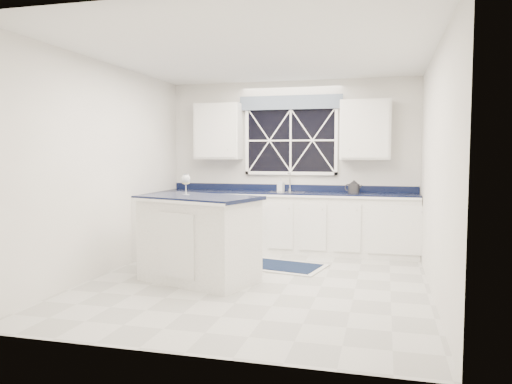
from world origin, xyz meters
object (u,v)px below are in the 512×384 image
(island, at_px, (199,238))
(soap_bottle, at_px, (281,184))
(kettle, at_px, (354,187))
(faucet, at_px, (290,181))
(dishwasher, at_px, (221,223))
(wine_glass, at_px, (186,180))

(island, height_order, soap_bottle, soap_bottle)
(island, xyz_separation_m, soap_bottle, (0.53, 2.28, 0.52))
(kettle, bearing_deg, island, -108.90)
(island, distance_m, kettle, 2.75)
(island, distance_m, soap_bottle, 2.40)
(faucet, relative_size, kettle, 1.11)
(faucet, relative_size, island, 0.19)
(dishwasher, xyz_separation_m, wine_glass, (0.21, -1.95, 0.80))
(soap_bottle, bearing_deg, faucet, -6.00)
(faucet, distance_m, kettle, 1.03)
(faucet, bearing_deg, dishwasher, -169.98)
(wine_glass, relative_size, soap_bottle, 1.25)
(faucet, xyz_separation_m, soap_bottle, (-0.15, 0.02, -0.05))
(dishwasher, bearing_deg, faucet, 10.02)
(dishwasher, distance_m, soap_bottle, 1.16)
(faucet, distance_m, island, 2.43)
(faucet, relative_size, wine_glass, 1.17)
(island, relative_size, soap_bottle, 7.61)
(dishwasher, bearing_deg, island, -78.55)
(dishwasher, height_order, faucet, faucet)
(wine_glass, bearing_deg, kettle, 46.02)
(faucet, bearing_deg, wine_glass, -112.65)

